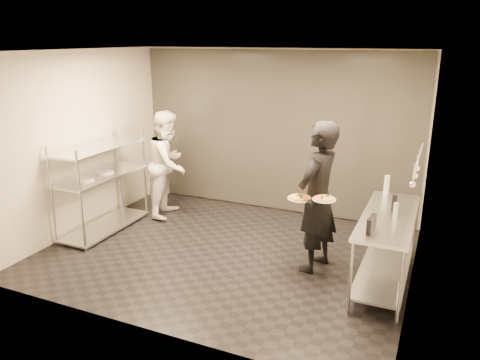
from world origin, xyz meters
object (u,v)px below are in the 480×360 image
at_px(pos_monitor, 371,224).
at_px(bottle_dark, 394,204).
at_px(chef, 169,164).
at_px(pizza_plate_far, 324,199).
at_px(prep_counter, 387,238).
at_px(pass_rack, 102,184).
at_px(bottle_clear, 396,210).
at_px(waiter, 317,197).
at_px(pizza_plate_near, 300,198).
at_px(bottle_green, 387,185).
at_px(salad_plate, 317,166).

bearing_deg(pos_monitor, bottle_dark, 83.22).
xyz_separation_m(chef, pos_monitor, (3.61, -1.61, 0.10)).
xyz_separation_m(pizza_plate_far, bottle_dark, (0.79, 0.31, -0.05)).
bearing_deg(chef, prep_counter, -114.69).
bearing_deg(pass_rack, prep_counter, 0.03).
relative_size(pos_monitor, bottle_dark, 1.11).
distance_m(chef, bottle_clear, 3.94).
bearing_deg(chef, bottle_dark, -112.72).
bearing_deg(waiter, pizza_plate_far, 44.25).
height_order(pizza_plate_near, pos_monitor, pos_monitor).
bearing_deg(pizza_plate_far, bottle_dark, 21.14).
relative_size(waiter, bottle_green, 7.54).
relative_size(salad_plate, bottle_dark, 1.12).
relative_size(pizza_plate_near, bottle_green, 1.20).
bearing_deg(bottle_clear, pos_monitor, -108.77).
bearing_deg(bottle_dark, pass_rack, -178.30).
distance_m(pizza_plate_far, salad_plate, 0.63).
distance_m(salad_plate, bottle_clear, 1.18).
relative_size(bottle_green, bottle_dark, 1.19).
distance_m(bottle_clear, bottle_dark, 0.16).
height_order(pizza_plate_far, bottle_clear, pizza_plate_far).
bearing_deg(bottle_green, chef, 176.66).
bearing_deg(bottle_green, pass_rack, -169.17).
bearing_deg(pizza_plate_far, bottle_clear, 10.34).
bearing_deg(waiter, bottle_dark, 107.40).
height_order(pizza_plate_far, bottle_green, bottle_green).
bearing_deg(bottle_dark, waiter, -176.76).
relative_size(pass_rack, pizza_plate_near, 5.06).
distance_m(bottle_green, bottle_dark, 0.70).
bearing_deg(pizza_plate_far, pizza_plate_near, 172.25).
xyz_separation_m(pizza_plate_near, bottle_dark, (1.11, 0.26, -0.00)).
xyz_separation_m(chef, bottle_clear, (3.80, -1.04, 0.10)).
relative_size(waiter, bottle_dark, 8.99).
xyz_separation_m(pass_rack, chef, (0.60, 1.01, 0.14)).
xyz_separation_m(waiter, bottle_green, (0.76, 0.73, 0.06)).
distance_m(pizza_plate_far, bottle_dark, 0.85).
bearing_deg(waiter, bottle_clear, 98.15).
bearing_deg(pos_monitor, pizza_plate_near, 159.65).
bearing_deg(pizza_plate_far, chef, 158.22).
relative_size(pass_rack, pizza_plate_far, 5.55).
bearing_deg(prep_counter, bottle_dark, 72.84).
xyz_separation_m(waiter, pizza_plate_near, (-0.17, -0.21, 0.04)).
xyz_separation_m(salad_plate, bottle_clear, (1.07, -0.37, -0.33)).
bearing_deg(waiter, prep_counter, 99.47).
relative_size(prep_counter, pizza_plate_near, 5.70).
height_order(prep_counter, bottle_green, bottle_green).
xyz_separation_m(pizza_plate_far, bottle_green, (0.62, 0.98, -0.03)).
height_order(pass_rack, pizza_plate_far, pass_rack).
relative_size(chef, bottle_dark, 8.18).
bearing_deg(pass_rack, bottle_green, 10.83).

